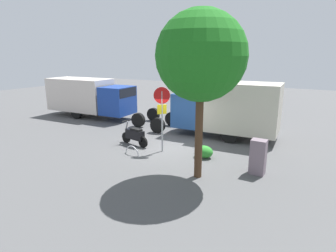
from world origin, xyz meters
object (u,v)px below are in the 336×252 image
(box_truck_far, at_px, (91,96))
(bike_rack_hoop, at_px, (132,154))
(street_tree, at_px, (201,57))
(utility_cabinet, at_px, (258,157))
(motorcycle, at_px, (135,135))
(box_truck_near, at_px, (226,108))
(stop_sign, at_px, (162,109))

(box_truck_far, distance_m, bike_rack_hoop, 9.10)
(street_tree, bearing_deg, utility_cabinet, -142.56)
(box_truck_far, height_order, bike_rack_hoop, box_truck_far)
(street_tree, xyz_separation_m, bike_rack_hoop, (3.61, -0.63, -4.41))
(box_truck_far, xyz_separation_m, bike_rack_hoop, (-7.52, 4.88, -1.56))
(utility_cabinet, distance_m, bike_rack_hoop, 5.56)
(motorcycle, height_order, utility_cabinet, utility_cabinet)
(street_tree, relative_size, utility_cabinet, 4.40)
(utility_cabinet, bearing_deg, box_truck_far, -17.49)
(bike_rack_hoop, bearing_deg, motorcycle, -57.98)
(motorcycle, bearing_deg, utility_cabinet, -173.58)
(box_truck_near, distance_m, bike_rack_hoop, 5.84)
(street_tree, bearing_deg, motorcycle, -22.51)
(bike_rack_hoop, bearing_deg, utility_cabinet, -171.80)
(stop_sign, relative_size, street_tree, 0.51)
(motorcycle, xyz_separation_m, stop_sign, (-1.68, 0.07, 1.52))
(motorcycle, bearing_deg, box_truck_near, -121.86)
(motorcycle, distance_m, stop_sign, 2.26)
(box_truck_far, relative_size, utility_cabinet, 6.29)
(box_truck_near, distance_m, box_truck_far, 10.17)
(box_truck_near, height_order, bike_rack_hoop, box_truck_near)
(motorcycle, xyz_separation_m, street_tree, (-4.35, 1.80, 3.89))
(stop_sign, xyz_separation_m, street_tree, (-2.67, 1.73, 2.37))
(stop_sign, height_order, street_tree, street_tree)
(stop_sign, distance_m, utility_cabinet, 4.73)
(box_truck_near, relative_size, utility_cabinet, 5.20)
(street_tree, distance_m, utility_cabinet, 4.40)
(box_truck_near, xyz_separation_m, bike_rack_hoop, (2.64, 4.94, -1.65))
(box_truck_near, bearing_deg, box_truck_far, -3.90)
(motorcycle, relative_size, street_tree, 0.30)
(box_truck_near, xyz_separation_m, motorcycle, (3.38, 3.77, -1.13))
(street_tree, bearing_deg, bike_rack_hoop, -9.87)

